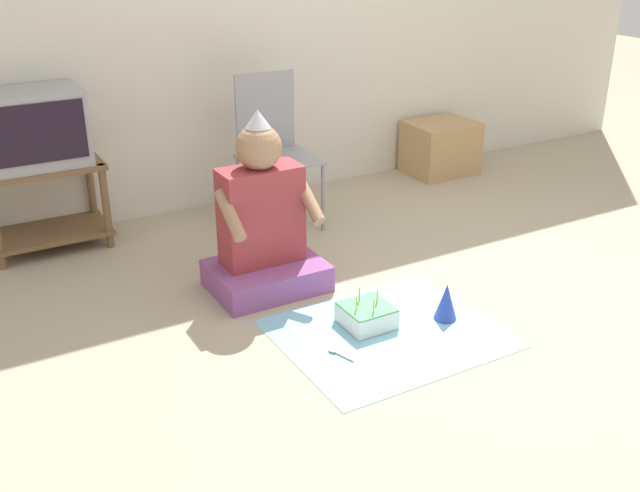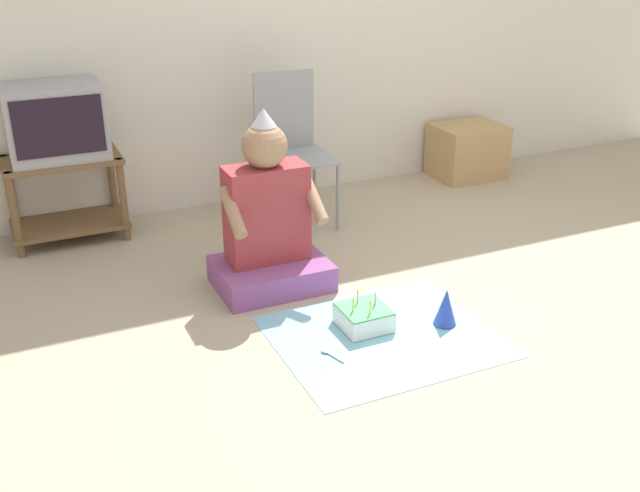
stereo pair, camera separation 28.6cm
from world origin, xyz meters
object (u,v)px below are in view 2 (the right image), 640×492
Objects in this scene: folding_chair at (290,140)px; person_seated at (268,226)px; cardboard_box_stack at (467,151)px; tv at (55,121)px; birthday_cake at (364,317)px; party_hat_blue at (446,307)px.

folding_chair is 0.99× the size of person_seated.
cardboard_box_stack is 0.52× the size of person_seated.
person_seated is (0.87, -1.08, -0.39)m from tv.
party_hat_blue is (0.37, -0.14, 0.04)m from birthday_cake.
tv reaches higher than party_hat_blue.
party_hat_blue is (0.60, -0.75, -0.23)m from person_seated.
cardboard_box_stack is 2.17× the size of birthday_cake.
birthday_cake is (-1.73, -1.66, -0.14)m from cardboard_box_stack.
tv is 0.57× the size of person_seated.
birthday_cake is (1.11, -1.69, -0.66)m from tv.
cardboard_box_stack is 2.40m from birthday_cake.
person_seated reaches higher than birthday_cake.
birthday_cake is (-0.21, -1.41, -0.47)m from folding_chair.
cardboard_box_stack is 2.23m from person_seated.
cardboard_box_stack reaches higher than party_hat_blue.
birthday_cake is at bearing -98.66° from folding_chair.
birthday_cake is at bearing 159.35° from party_hat_blue.
folding_chair is 1.57m from cardboard_box_stack.
folding_chair is at bearing 81.34° from birthday_cake.
party_hat_blue reaches higher than birthday_cake.
tv is 2.89m from cardboard_box_stack.
person_seated is (-1.97, -1.05, 0.14)m from cardboard_box_stack.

